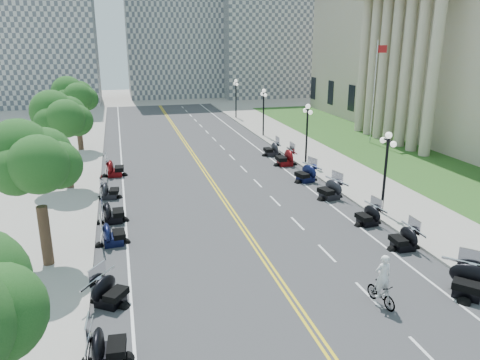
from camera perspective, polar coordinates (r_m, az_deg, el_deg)
ground at (r=22.85m, az=3.13°, el=-9.79°), size 160.00×160.00×0.00m
road at (r=31.78m, az=-2.33°, el=-1.88°), size 16.00×90.00×0.01m
centerline_yellow_a at (r=31.75m, az=-2.54°, el=-1.89°), size 0.12×90.00×0.00m
centerline_yellow_b at (r=31.80m, az=-2.12°, el=-1.85°), size 0.12×90.00×0.00m
edge_line_north at (r=33.64m, az=8.38°, el=-0.96°), size 0.12×90.00×0.00m
edge_line_south at (r=31.14m, az=-13.92°, el=-2.78°), size 0.12×90.00×0.00m
lane_dash_4 at (r=18.06m, az=21.81°, el=-19.10°), size 0.12×2.00×0.00m
lane_dash_5 at (r=20.82m, az=15.26°, el=-13.26°), size 0.12×2.00×0.00m
lane_dash_6 at (r=23.93m, az=10.54°, el=-8.75°), size 0.12×2.00×0.00m
lane_dash_7 at (r=27.27m, az=7.02°, el=-5.27°), size 0.12×2.00×0.00m
lane_dash_8 at (r=30.77m, az=4.31°, el=-2.55°), size 0.12×2.00×0.00m
lane_dash_9 at (r=34.38m, az=2.17°, el=-0.39°), size 0.12×2.00×0.00m
lane_dash_10 at (r=38.06m, az=0.45°, el=1.36°), size 0.12×2.00×0.00m
lane_dash_11 at (r=41.81m, az=-0.98°, el=2.79°), size 0.12×2.00×0.00m
lane_dash_12 at (r=45.60m, az=-2.17°, el=3.99°), size 0.12×2.00×0.00m
lane_dash_13 at (r=49.42m, az=-3.18°, el=5.00°), size 0.12×2.00×0.00m
lane_dash_14 at (r=53.27m, az=-4.04°, el=5.87°), size 0.12×2.00×0.00m
lane_dash_15 at (r=57.13m, az=-4.79°, el=6.61°), size 0.12×2.00×0.00m
lane_dash_16 at (r=61.02m, az=-5.45°, el=7.26°), size 0.12×2.00×0.00m
lane_dash_17 at (r=64.92m, az=-6.03°, el=7.83°), size 0.12×2.00×0.00m
lane_dash_18 at (r=68.83m, az=-6.55°, el=8.34°), size 0.12×2.00×0.00m
lane_dash_19 at (r=72.75m, az=-7.01°, el=8.79°), size 0.12×2.00×0.00m
sidewalk_north at (r=35.37m, az=14.53°, el=-0.33°), size 5.00×90.00×0.15m
sidewalk_south at (r=31.40m, az=-21.42°, el=-3.20°), size 5.00×90.00×0.15m
lawn at (r=45.50m, az=17.46°, el=3.23°), size 9.00×60.00×0.10m
distant_block_a at (r=82.26m, az=-23.93°, el=17.55°), size 18.00×14.00×26.00m
distant_block_b at (r=88.12m, az=-8.35°, el=19.94°), size 16.00×12.00×30.00m
distant_block_c at (r=89.01m, az=4.15°, el=17.46°), size 20.00×14.00×22.00m
street_lamp_2 at (r=28.79m, az=17.27°, el=0.74°), size 0.50×1.20×4.90m
street_lamp_3 at (r=39.17m, az=8.14°, el=5.53°), size 0.50×1.20×4.90m
street_lamp_4 at (r=50.27m, az=2.88°, el=8.21°), size 0.50×1.20×4.90m
street_lamp_5 at (r=61.71m, az=-0.49°, el=9.88°), size 0.50×1.20×4.90m
flagpole at (r=48.29m, az=16.00°, el=10.10°), size 1.10×0.20×10.00m
tree_2 at (r=22.40m, az=-23.56°, el=1.24°), size 4.80×4.80×9.20m
tree_3 at (r=34.05m, az=-20.73°, el=6.56°), size 4.80×4.80×9.20m
tree_4 at (r=45.87m, az=-19.34°, el=9.15°), size 4.80×4.80×9.20m
motorcycle_n_4 at (r=21.83m, az=26.16°, el=-10.84°), size 2.99×2.99×1.48m
motorcycle_n_5 at (r=25.11m, az=19.34°, el=-6.60°), size 1.90×1.90×1.30m
motorcycle_n_6 at (r=27.67m, az=15.33°, el=-4.05°), size 2.02×2.02×1.27m
motorcycle_n_7 at (r=31.46m, az=10.90°, el=-1.01°), size 2.47×2.47×1.44m
motorcycle_n_8 at (r=34.89m, az=8.01°, el=0.93°), size 2.49×2.49×1.43m
motorcycle_n_9 at (r=39.16m, az=5.51°, el=2.87°), size 2.22×2.22×1.53m
motorcycle_n_10 at (r=42.36m, az=3.86°, el=3.89°), size 2.02×2.02×1.38m
motorcycle_s_4 at (r=16.81m, az=-15.93°, el=-18.71°), size 2.02×2.02×1.33m
motorcycle_s_5 at (r=19.83m, az=-15.60°, el=-12.76°), size 2.62×2.62×1.32m
motorcycle_s_6 at (r=25.09m, az=-15.25°, el=-6.18°), size 2.07×2.07×1.34m
motorcycle_s_7 at (r=28.00m, az=-15.27°, el=-3.65°), size 2.08×2.08×1.40m
motorcycle_s_8 at (r=32.17m, az=-15.61°, el=-1.10°), size 1.97×1.97×1.26m
motorcycle_s_9 at (r=37.20m, az=-15.03°, el=1.54°), size 2.17×2.17×1.47m
bicycle at (r=20.00m, az=16.81°, el=-13.14°), size 0.73×1.70×0.99m
cyclist_rider at (r=19.34m, az=17.17°, el=-9.49°), size 0.67×0.44×1.85m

